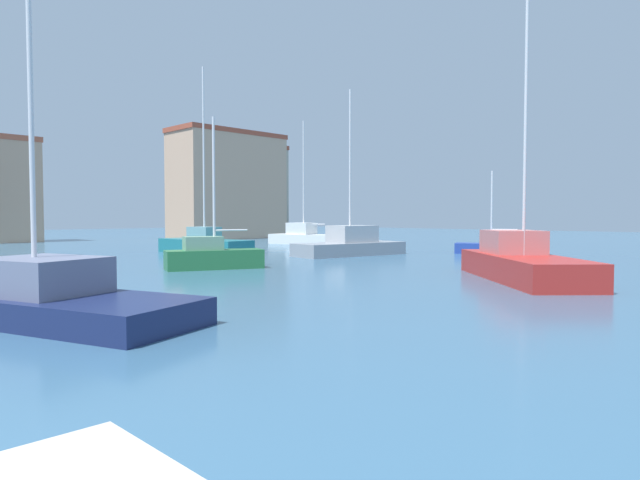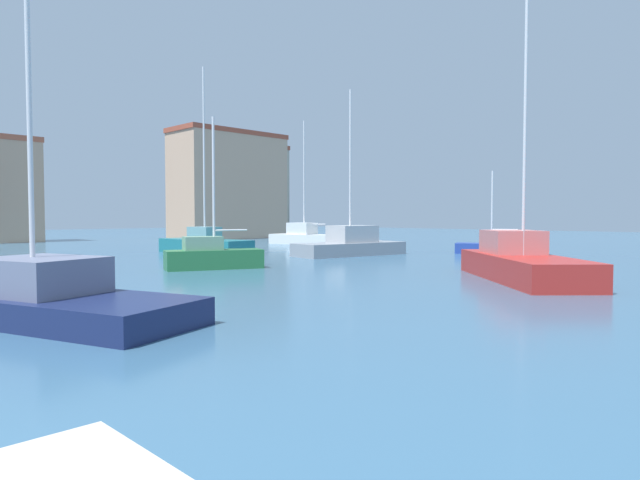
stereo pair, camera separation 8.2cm
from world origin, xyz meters
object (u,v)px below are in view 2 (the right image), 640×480
Objects in this scene: sailboat_red_center_channel at (521,262)px; sailboat_white_far_left at (304,236)px; sailboat_teal_mid_harbor at (205,244)px; sailboat_green_far_right at (212,256)px; sailboat_blue_distant_east at (493,246)px; sailboat_grey_behind_lamppost at (351,244)px; sailboat_navy_distant_north at (35,297)px.

sailboat_white_far_left is at bearing 63.80° from sailboat_red_center_channel.
sailboat_teal_mid_harbor is 0.97× the size of sailboat_red_center_channel.
sailboat_green_far_right is at bearing -144.04° from sailboat_white_far_left.
sailboat_teal_mid_harbor is at bearing -163.01° from sailboat_white_far_left.
sailboat_grey_behind_lamppost reaches higher than sailboat_blue_distant_east.
sailboat_green_far_right is at bearing -121.32° from sailboat_teal_mid_harbor.
sailboat_teal_mid_harbor is at bearing 90.33° from sailboat_red_center_channel.
sailboat_teal_mid_harbor is (-5.38, 8.10, -0.06)m from sailboat_grey_behind_lamppost.
sailboat_red_center_channel reaches higher than sailboat_blue_distant_east.
sailboat_white_far_left is 13.19m from sailboat_teal_mid_harbor.
sailboat_white_far_left is at bearing 58.84° from sailboat_grey_behind_lamppost.
sailboat_blue_distant_east is 0.44× the size of sailboat_teal_mid_harbor.
sailboat_grey_behind_lamppost is 0.96× the size of sailboat_white_far_left.
sailboat_grey_behind_lamppost is 0.82× the size of sailboat_red_center_channel.
sailboat_teal_mid_harbor is (-12.86, 13.79, 0.15)m from sailboat_blue_distant_east.
sailboat_green_far_right is at bearing 116.07° from sailboat_red_center_channel.
sailboat_red_center_channel is at bearing -148.72° from sailboat_blue_distant_east.
sailboat_blue_distant_east is at bearing -37.26° from sailboat_grey_behind_lamppost.
sailboat_red_center_channel reaches higher than sailboat_green_far_right.
sailboat_white_far_left is (28.35, 20.80, 0.21)m from sailboat_navy_distant_north.
sailboat_blue_distant_east is 14.90m from sailboat_red_center_channel.
sailboat_grey_behind_lamppost reaches higher than sailboat_green_far_right.
sailboat_green_far_right is 0.73× the size of sailboat_navy_distant_north.
sailboat_navy_distant_north is 0.89× the size of sailboat_white_far_left.
sailboat_blue_distant_east is at bearing -47.00° from sailboat_teal_mid_harbor.
sailboat_green_far_right is at bearing 36.82° from sailboat_navy_distant_north.
sailboat_white_far_left reaches higher than sailboat_navy_distant_north.
sailboat_red_center_channel reaches higher than sailboat_grey_behind_lamppost.
sailboat_grey_behind_lamppost reaches higher than sailboat_navy_distant_north.
sailboat_white_far_left is at bearing 16.99° from sailboat_teal_mid_harbor.
sailboat_teal_mid_harbor is 21.53m from sailboat_red_center_channel.
sailboat_blue_distant_east is 9.39m from sailboat_grey_behind_lamppost.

